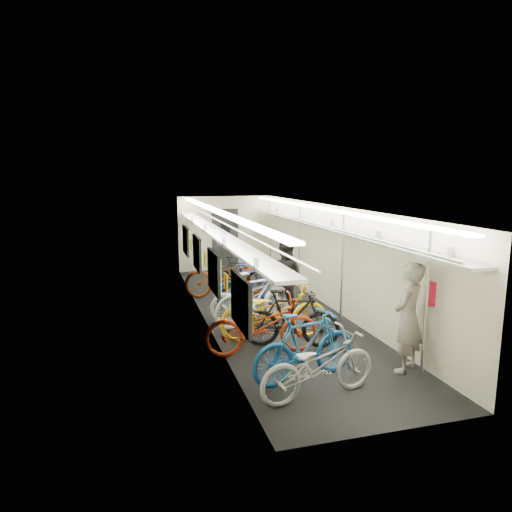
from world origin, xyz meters
TOP-DOWN VIEW (x-y plane):
  - train_car_shell at (-0.36, 0.71)m, footprint 10.00×10.00m
  - bicycle_0 at (-0.53, -3.94)m, footprint 1.91×0.94m
  - bicycle_1 at (-0.51, -3.38)m, footprint 1.88×0.90m
  - bicycle_2 at (-0.85, -2.23)m, footprint 2.04×0.85m
  - bicycle_3 at (-0.26, -2.05)m, footprint 1.85×1.09m
  - bicycle_4 at (-0.42, -1.57)m, footprint 2.12×0.88m
  - bicycle_5 at (-0.53, -0.70)m, footprint 2.01×1.09m
  - bicycle_6 at (-0.51, -0.22)m, footprint 1.98×0.98m
  - bicycle_7 at (-0.27, 0.59)m, footprint 1.81×0.64m
  - bicycle_8 at (-0.66, 1.75)m, footprint 2.11×0.76m
  - bicycle_9 at (-0.24, 1.99)m, footprint 1.67×1.10m
  - passenger_near at (1.17, -3.49)m, footprint 0.77×0.71m
  - passenger_mid at (0.25, -0.24)m, footprint 1.05×1.02m
  - backpack at (1.54, -3.63)m, footprint 0.29×0.23m

SIDE VIEW (x-z plane):
  - bicycle_0 at x=-0.53m, z-range 0.00..0.96m
  - bicycle_9 at x=-0.24m, z-range 0.00..0.98m
  - bicycle_6 at x=-0.51m, z-range 0.00..1.00m
  - bicycle_2 at x=-0.85m, z-range 0.00..1.05m
  - bicycle_7 at x=-0.27m, z-range 0.00..1.07m
  - bicycle_3 at x=-0.26m, z-range 0.00..1.07m
  - bicycle_4 at x=-0.42m, z-range 0.00..1.09m
  - bicycle_1 at x=-0.51m, z-range 0.00..1.09m
  - bicycle_8 at x=-0.66m, z-range 0.00..1.11m
  - bicycle_5 at x=-0.53m, z-range 0.00..1.16m
  - passenger_mid at x=0.25m, z-range 0.00..1.70m
  - passenger_near at x=1.17m, z-range 0.00..1.77m
  - backpack at x=1.54m, z-range 1.09..1.47m
  - train_car_shell at x=-0.36m, z-range -3.34..6.66m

